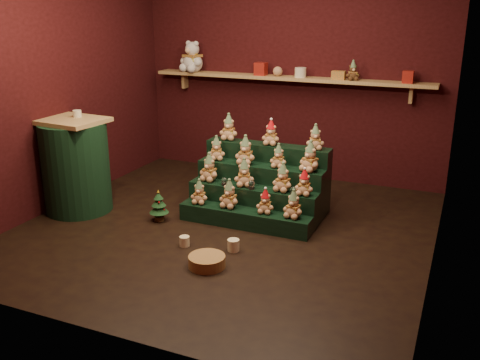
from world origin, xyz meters
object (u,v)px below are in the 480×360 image
at_px(white_bear, 192,52).
at_px(riser_tier_front, 245,218).
at_px(snow_globe_c, 293,191).
at_px(side_table, 76,166).
at_px(snow_globe_a, 224,181).
at_px(mug_left, 185,241).
at_px(wicker_basket, 207,261).
at_px(mug_right, 233,245).
at_px(mini_christmas_tree, 159,206).
at_px(brown_bear, 353,71).
at_px(snow_globe_b, 252,185).

bearing_deg(white_bear, riser_tier_front, -32.58).
distance_m(snow_globe_c, side_table, 2.38).
height_order(snow_globe_a, mug_left, snow_globe_a).
bearing_deg(wicker_basket, mug_right, 77.72).
bearing_deg(wicker_basket, side_table, 160.94).
xyz_separation_m(mug_left, white_bear, (-1.14, 2.37, 1.53)).
height_order(mini_christmas_tree, brown_bear, brown_bear).
bearing_deg(wicker_basket, snow_globe_b, 91.71).
height_order(mug_right, brown_bear, brown_bear).
relative_size(mini_christmas_tree, mug_left, 3.60).
height_order(riser_tier_front, mini_christmas_tree, mini_christmas_tree).
distance_m(snow_globe_c, white_bear, 2.75).
bearing_deg(mug_left, mini_christmas_tree, 140.95).
bearing_deg(snow_globe_b, snow_globe_a, 180.00).
xyz_separation_m(side_table, mini_christmas_tree, (0.98, 0.08, -0.34)).
bearing_deg(riser_tier_front, snow_globe_c, 19.12).
bearing_deg(white_bear, mug_right, -38.15).
height_order(side_table, mug_right, side_table).
height_order(mug_left, wicker_basket, wicker_basket).
relative_size(mug_right, white_bear, 0.22).
bearing_deg(white_bear, snow_globe_a, -36.19).
height_order(side_table, mini_christmas_tree, side_table).
relative_size(riser_tier_front, mug_right, 12.62).
bearing_deg(mug_right, snow_globe_c, 65.14).
distance_m(snow_globe_c, mug_right, 0.87).
distance_m(snow_globe_b, white_bear, 2.45).
distance_m(mini_christmas_tree, brown_bear, 2.78).
relative_size(mini_christmas_tree, mug_right, 3.12).
distance_m(mug_left, wicker_basket, 0.48).
height_order(mug_right, white_bear, white_bear).
bearing_deg(mug_right, wicker_basket, -102.28).
xyz_separation_m(wicker_basket, white_bear, (-1.52, 2.67, 1.52)).
xyz_separation_m(riser_tier_front, snow_globe_c, (0.46, 0.16, 0.31)).
relative_size(side_table, mug_left, 10.70).
xyz_separation_m(mug_left, wicker_basket, (0.38, -0.29, 0.00)).
xyz_separation_m(side_table, wicker_basket, (1.91, -0.66, -0.46)).
xyz_separation_m(snow_globe_b, snow_globe_c, (0.45, 0.00, -0.00)).
height_order(white_bear, brown_bear, white_bear).
relative_size(side_table, brown_bear, 4.55).
relative_size(mini_christmas_tree, white_bear, 0.68).
height_order(snow_globe_a, side_table, side_table).
height_order(snow_globe_b, mug_right, snow_globe_b).
bearing_deg(brown_bear, white_bear, 152.43).
relative_size(snow_globe_b, mini_christmas_tree, 0.27).
relative_size(snow_globe_a, mug_right, 0.76).
distance_m(riser_tier_front, mug_left, 0.74).
height_order(side_table, brown_bear, brown_bear).
relative_size(snow_globe_b, white_bear, 0.18).
xyz_separation_m(snow_globe_c, side_table, (-2.33, -0.44, 0.11)).
bearing_deg(white_bear, snow_globe_c, -22.07).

